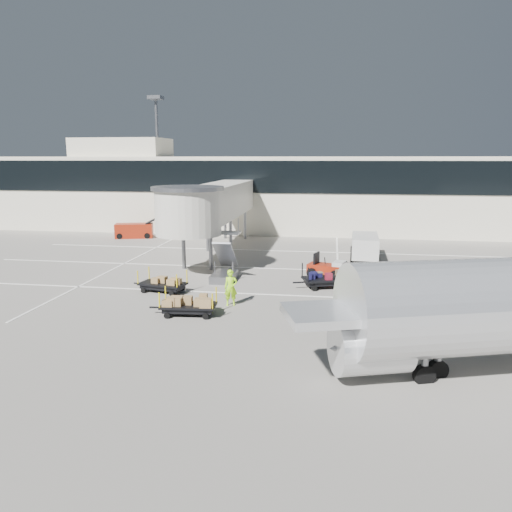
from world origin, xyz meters
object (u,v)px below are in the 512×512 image
object	(u,v)px
baggage_tug	(327,268)
ground_worker	(231,288)
minivan	(365,245)
suitcase_cart	(328,279)
box_cart_far	(162,284)
belt_loader	(134,231)
box_cart_near	(188,305)

from	to	relation	value
baggage_tug	ground_worker	xyz separation A→B (m)	(-5.06, -7.47, 0.41)
ground_worker	minivan	distance (m)	16.32
baggage_tug	suitcase_cart	distance (m)	2.83
baggage_tug	box_cart_far	distance (m)	11.06
belt_loader	minivan	bearing A→B (deg)	-32.81
box_cart_near	box_cart_far	size ratio (longest dim) A/B	1.01
box_cart_near	belt_loader	bearing A→B (deg)	113.33
box_cart_near	minivan	xyz separation A→B (m)	(9.70, 16.33, 0.58)
suitcase_cart	box_cart_near	world-z (taller)	suitcase_cart
ground_worker	belt_loader	size ratio (longest dim) A/B	0.48
box_cart_far	minivan	xyz separation A→B (m)	(12.54, 12.15, 0.63)
belt_loader	baggage_tug	bearing A→B (deg)	-50.79
box_cart_far	ground_worker	distance (m)	5.11
suitcase_cart	ground_worker	bearing A→B (deg)	-156.80
suitcase_cart	box_cart_near	xyz separation A→B (m)	(-6.95, -6.70, 0.02)
box_cart_near	ground_worker	xyz separation A→B (m)	(1.79, 2.06, 0.45)
baggage_tug	minivan	distance (m)	7.39
box_cart_near	ground_worker	size ratio (longest dim) A/B	1.75
box_cart_near	belt_loader	distance (m)	26.56
baggage_tug	suitcase_cart	world-z (taller)	baggage_tug
baggage_tug	belt_loader	bearing A→B (deg)	161.19
suitcase_cart	ground_worker	xyz separation A→B (m)	(-5.17, -4.64, 0.47)
suitcase_cart	box_cart_far	xyz separation A→B (m)	(-9.79, -2.51, -0.03)
suitcase_cart	ground_worker	size ratio (longest dim) A/B	1.91
suitcase_cart	belt_loader	xyz separation A→B (m)	(-19.41, 16.75, 0.20)
ground_worker	minivan	xyz separation A→B (m)	(7.92, 14.27, 0.13)
box_cart_near	minivan	size ratio (longest dim) A/B	0.69
box_cart_near	box_cart_far	xyz separation A→B (m)	(-2.84, 4.19, -0.05)
box_cart_far	ground_worker	size ratio (longest dim) A/B	1.74
baggage_tug	ground_worker	world-z (taller)	ground_worker
minivan	belt_loader	distance (m)	23.28
box_cart_near	baggage_tug	bearing A→B (deg)	49.65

